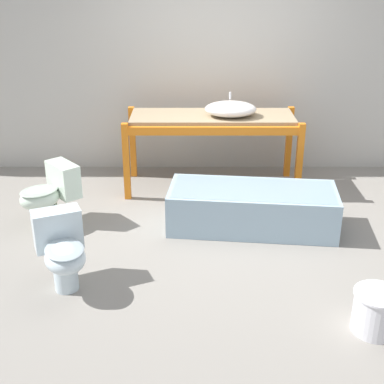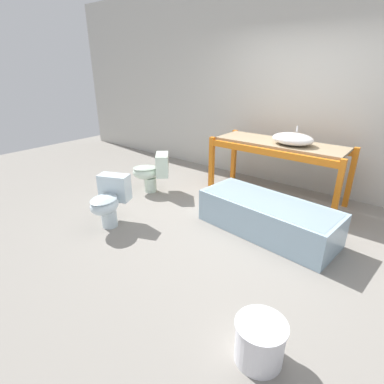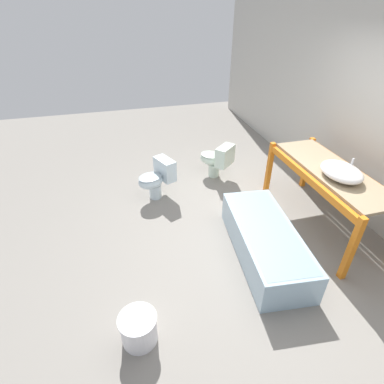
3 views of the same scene
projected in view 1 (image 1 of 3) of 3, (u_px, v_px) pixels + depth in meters
The scene contains 8 objects.
ground_plane at pixel (224, 230), 5.33m from camera, with size 12.00×12.00×0.00m, color gray.
warehouse_wall_rear at pixel (219, 40), 6.34m from camera, with size 10.80×0.08×3.20m.
shelving_rack at pixel (213, 126), 6.05m from camera, with size 1.97×0.76×0.87m.
sink_basin at pixel (232, 109), 5.92m from camera, with size 0.57×0.43×0.24m.
bathtub_main at pixel (253, 205), 5.29m from camera, with size 1.70×0.83×0.41m.
toilet_near at pixel (51, 193), 5.30m from camera, with size 0.66×0.64×0.62m.
toilet_far at pixel (63, 249), 4.28m from camera, with size 0.55×0.66×0.62m.
bucket_white at pixel (378, 311), 3.82m from camera, with size 0.36×0.36×0.32m.
Camera 1 is at (-0.31, -4.74, 2.48)m, focal length 50.00 mm.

